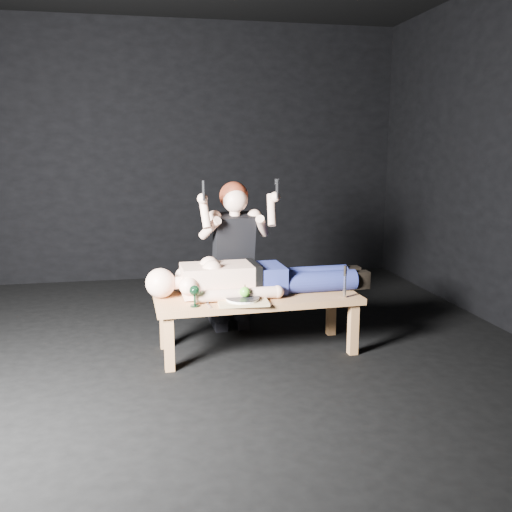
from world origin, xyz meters
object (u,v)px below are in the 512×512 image
kneeling_woman (232,256)px  lying_man (261,274)px  table (257,323)px  serving_tray (243,301)px  goblet (195,296)px  carving_knife (345,282)px

kneeling_woman → lying_man: bearing=-71.9°
table → serving_tray: bearing=-130.9°
table → lying_man: (0.05, 0.10, 0.37)m
table → goblet: 0.62m
lying_man → carving_knife: lying_man is taller
table → goblet: size_ratio=9.95×
goblet → carving_knife: 1.14m
table → carving_knife: carving_knife is taller
goblet → kneeling_woman: bearing=62.1°
table → kneeling_woman: 0.69m
lying_man → carving_knife: 0.66m
carving_knife → table: bearing=161.4°
carving_knife → lying_man: bearing=152.0°
carving_knife → goblet: bearing=178.7°
lying_man → carving_knife: bearing=-28.0°
serving_tray → carving_knife: 0.79m
table → lying_man: 0.38m
lying_man → goblet: bearing=-153.3°
table → serving_tray: (-0.15, -0.18, 0.24)m
goblet → carving_knife: (1.14, 0.02, 0.05)m
lying_man → carving_knife: size_ratio=6.90×
kneeling_woman → serving_tray: 0.73m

